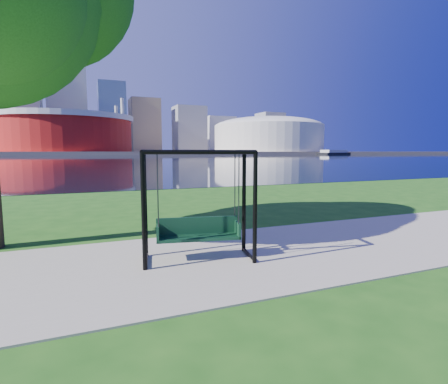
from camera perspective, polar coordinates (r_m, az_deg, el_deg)
ground at (r=7.28m, az=-1.39°, el=-9.67°), size 900.00×900.00×0.00m
path at (r=6.83m, az=0.14°, el=-10.64°), size 120.00×4.00×0.03m
river at (r=108.57m, az=-21.23°, el=5.11°), size 900.00×180.00×0.02m
far_bank at (r=312.53m, az=-22.13°, el=5.95°), size 900.00×228.00×2.00m
stadium at (r=241.94m, az=-24.53°, el=8.93°), size 83.00×83.00×32.00m
arena at (r=278.27m, az=7.28°, el=9.43°), size 84.00×84.00×26.56m
skyline at (r=327.67m, az=-23.19°, el=12.03°), size 392.00×66.00×96.50m
swing at (r=6.49m, az=-4.25°, el=-2.61°), size 2.16×1.25×2.07m
barge at (r=252.67m, az=17.53°, el=6.18°), size 32.26×19.10×3.14m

